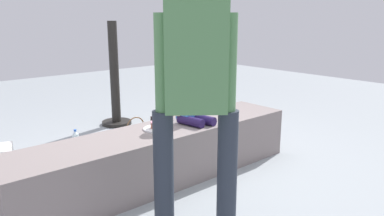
{
  "coord_description": "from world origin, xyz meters",
  "views": [
    {
      "loc": [
        -1.71,
        -2.35,
        1.32
      ],
      "look_at": [
        -0.0,
        -0.39,
        0.68
      ],
      "focal_mm": 35.48,
      "sensor_mm": 36.0,
      "label": 1
    }
  ],
  "objects_px": {
    "water_bottle_far_side": "(76,140)",
    "handbag_brown_canvas": "(136,137)",
    "handbag_black_leather": "(166,125)",
    "cake_plate": "(157,127)",
    "gift_bag": "(174,114)",
    "party_cup_red": "(20,174)",
    "adult_standing": "(196,75)",
    "water_bottle_near_gift": "(196,136)",
    "child_seated": "(191,98)"
  },
  "relations": [
    {
      "from": "child_seated",
      "to": "party_cup_red",
      "type": "xyz_separation_m",
      "value": [
        -1.21,
        0.74,
        -0.59
      ]
    },
    {
      "from": "water_bottle_near_gift",
      "to": "handbag_black_leather",
      "type": "bearing_deg",
      "value": 101.42
    },
    {
      "from": "adult_standing",
      "to": "party_cup_red",
      "type": "height_order",
      "value": "adult_standing"
    },
    {
      "from": "water_bottle_near_gift",
      "to": "party_cup_red",
      "type": "xyz_separation_m",
      "value": [
        -1.68,
        0.28,
        -0.04
      ]
    },
    {
      "from": "cake_plate",
      "to": "water_bottle_far_side",
      "type": "xyz_separation_m",
      "value": [
        -0.2,
        1.12,
        -0.36
      ]
    },
    {
      "from": "child_seated",
      "to": "handbag_black_leather",
      "type": "height_order",
      "value": "child_seated"
    },
    {
      "from": "cake_plate",
      "to": "party_cup_red",
      "type": "bearing_deg",
      "value": 140.19
    },
    {
      "from": "cake_plate",
      "to": "party_cup_red",
      "type": "xyz_separation_m",
      "value": [
        -0.87,
        0.72,
        -0.4
      ]
    },
    {
      "from": "water_bottle_far_side",
      "to": "party_cup_red",
      "type": "bearing_deg",
      "value": -149.22
    },
    {
      "from": "party_cup_red",
      "to": "handbag_black_leather",
      "type": "height_order",
      "value": "handbag_black_leather"
    },
    {
      "from": "adult_standing",
      "to": "handbag_brown_canvas",
      "type": "xyz_separation_m",
      "value": [
        0.59,
        1.58,
        -0.88
      ]
    },
    {
      "from": "cake_plate",
      "to": "water_bottle_near_gift",
      "type": "relative_size",
      "value": 1.12
    },
    {
      "from": "water_bottle_far_side",
      "to": "cake_plate",
      "type": "bearing_deg",
      "value": -79.79
    },
    {
      "from": "cake_plate",
      "to": "water_bottle_far_side",
      "type": "relative_size",
      "value": 1.06
    },
    {
      "from": "water_bottle_far_side",
      "to": "party_cup_red",
      "type": "distance_m",
      "value": 0.78
    },
    {
      "from": "adult_standing",
      "to": "handbag_black_leather",
      "type": "distance_m",
      "value": 2.16
    },
    {
      "from": "gift_bag",
      "to": "party_cup_red",
      "type": "distance_m",
      "value": 2.06
    },
    {
      "from": "child_seated",
      "to": "gift_bag",
      "type": "height_order",
      "value": "child_seated"
    },
    {
      "from": "water_bottle_near_gift",
      "to": "handbag_black_leather",
      "type": "distance_m",
      "value": 0.42
    },
    {
      "from": "child_seated",
      "to": "cake_plate",
      "type": "height_order",
      "value": "child_seated"
    },
    {
      "from": "adult_standing",
      "to": "child_seated",
      "type": "bearing_deg",
      "value": 50.73
    },
    {
      "from": "water_bottle_near_gift",
      "to": "handbag_brown_canvas",
      "type": "bearing_deg",
      "value": 149.24
    },
    {
      "from": "gift_bag",
      "to": "handbag_brown_canvas",
      "type": "distance_m",
      "value": 0.97
    },
    {
      "from": "water_bottle_near_gift",
      "to": "water_bottle_far_side",
      "type": "xyz_separation_m",
      "value": [
        -1.01,
        0.68,
        0.01
      ]
    },
    {
      "from": "handbag_black_leather",
      "to": "water_bottle_far_side",
      "type": "bearing_deg",
      "value": 164.09
    },
    {
      "from": "cake_plate",
      "to": "handbag_black_leather",
      "type": "distance_m",
      "value": 1.17
    },
    {
      "from": "handbag_black_leather",
      "to": "handbag_brown_canvas",
      "type": "height_order",
      "value": "handbag_black_leather"
    },
    {
      "from": "handbag_black_leather",
      "to": "handbag_brown_canvas",
      "type": "xyz_separation_m",
      "value": [
        -0.45,
        -0.1,
        -0.02
      ]
    },
    {
      "from": "handbag_brown_canvas",
      "to": "gift_bag",
      "type": "bearing_deg",
      "value": 28.13
    },
    {
      "from": "cake_plate",
      "to": "gift_bag",
      "type": "bearing_deg",
      "value": 47.08
    },
    {
      "from": "gift_bag",
      "to": "child_seated",
      "type": "bearing_deg",
      "value": -122.65
    },
    {
      "from": "adult_standing",
      "to": "handbag_black_leather",
      "type": "bearing_deg",
      "value": 58.1
    },
    {
      "from": "water_bottle_far_side",
      "to": "party_cup_red",
      "type": "relative_size",
      "value": 1.89
    },
    {
      "from": "gift_bag",
      "to": "water_bottle_far_side",
      "type": "distance_m",
      "value": 1.34
    },
    {
      "from": "adult_standing",
      "to": "party_cup_red",
      "type": "xyz_separation_m",
      "value": [
        -0.55,
        1.55,
        -0.95
      ]
    },
    {
      "from": "child_seated",
      "to": "water_bottle_near_gift",
      "type": "distance_m",
      "value": 0.86
    },
    {
      "from": "cake_plate",
      "to": "water_bottle_far_side",
      "type": "bearing_deg",
      "value": 100.21
    },
    {
      "from": "gift_bag",
      "to": "water_bottle_near_gift",
      "type": "distance_m",
      "value": 0.84
    },
    {
      "from": "water_bottle_far_side",
      "to": "handbag_brown_canvas",
      "type": "bearing_deg",
      "value": -36.99
    },
    {
      "from": "child_seated",
      "to": "water_bottle_near_gift",
      "type": "height_order",
      "value": "child_seated"
    },
    {
      "from": "cake_plate",
      "to": "water_bottle_far_side",
      "type": "distance_m",
      "value": 1.19
    },
    {
      "from": "gift_bag",
      "to": "water_bottle_far_side",
      "type": "relative_size",
      "value": 1.4
    },
    {
      "from": "water_bottle_far_side",
      "to": "water_bottle_near_gift",
      "type": "bearing_deg",
      "value": -33.82
    },
    {
      "from": "child_seated",
      "to": "handbag_brown_canvas",
      "type": "relative_size",
      "value": 1.46
    },
    {
      "from": "child_seated",
      "to": "adult_standing",
      "type": "height_order",
      "value": "adult_standing"
    },
    {
      "from": "gift_bag",
      "to": "handbag_black_leather",
      "type": "relative_size",
      "value": 0.8
    },
    {
      "from": "water_bottle_far_side",
      "to": "handbag_brown_canvas",
      "type": "xyz_separation_m",
      "value": [
        0.48,
        -0.36,
        0.02
      ]
    },
    {
      "from": "handbag_brown_canvas",
      "to": "cake_plate",
      "type": "bearing_deg",
      "value": -110.02
    },
    {
      "from": "gift_bag",
      "to": "party_cup_red",
      "type": "xyz_separation_m",
      "value": [
        -2.0,
        -0.49,
        -0.07
      ]
    },
    {
      "from": "child_seated",
      "to": "handbag_brown_canvas",
      "type": "bearing_deg",
      "value": 94.71
    }
  ]
}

